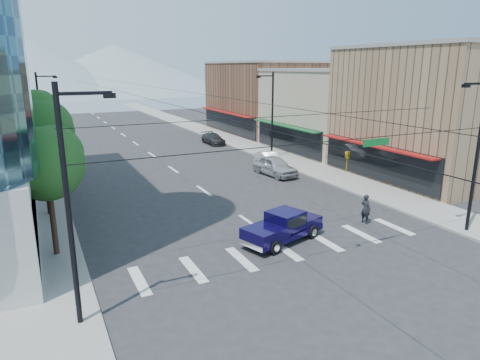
{
  "coord_description": "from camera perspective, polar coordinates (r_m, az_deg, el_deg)",
  "views": [
    {
      "loc": [
        -11.59,
        -16.42,
        9.45
      ],
      "look_at": [
        -0.93,
        5.5,
        3.0
      ],
      "focal_mm": 32.0,
      "sensor_mm": 36.0,
      "label": 1
    }
  ],
  "objects": [
    {
      "name": "ground",
      "position": [
        22.21,
        8.54,
        -10.53
      ],
      "size": [
        160.0,
        160.0,
        0.0
      ],
      "primitive_type": "plane",
      "color": "#28282B",
      "rests_on": "ground"
    },
    {
      "name": "sidewalk_left",
      "position": [
        57.2,
        -26.02,
        3.88
      ],
      "size": [
        4.0,
        120.0,
        0.15
      ],
      "primitive_type": "cube",
      "color": "gray",
      "rests_on": "ground"
    },
    {
      "name": "sidewalk_right",
      "position": [
        61.87,
        -3.22,
        6.08
      ],
      "size": [
        4.0,
        120.0,
        0.15
      ],
      "primitive_type": "cube",
      "color": "gray",
      "rests_on": "ground"
    },
    {
      "name": "shop_near",
      "position": [
        41.37,
        24.3,
        8.05
      ],
      "size": [
        12.0,
        14.0,
        11.0
      ],
      "primitive_type": "cube",
      "color": "#8C6B4C",
      "rests_on": "ground"
    },
    {
      "name": "shop_mid",
      "position": [
        51.54,
        12.18,
        8.98
      ],
      "size": [
        12.0,
        14.0,
        9.0
      ],
      "primitive_type": "cube",
      "color": "tan",
      "rests_on": "ground"
    },
    {
      "name": "shop_far",
      "position": [
        64.82,
        3.37,
        10.86
      ],
      "size": [
        12.0,
        18.0,
        10.0
      ],
      "primitive_type": "cube",
      "color": "brown",
      "rests_on": "ground"
    },
    {
      "name": "mountain_left",
      "position": [
        166.47,
        -27.96,
        13.69
      ],
      "size": [
        80.0,
        80.0,
        22.0
      ],
      "primitive_type": "cone",
      "color": "gray",
      "rests_on": "ground"
    },
    {
      "name": "mountain_right",
      "position": [
        179.23,
        -16.28,
        14.1
      ],
      "size": [
        90.0,
        90.0,
        18.0
      ],
      "primitive_type": "cone",
      "color": "gray",
      "rests_on": "ground"
    },
    {
      "name": "tree_near",
      "position": [
        22.96,
        -24.12,
        2.32
      ],
      "size": [
        3.65,
        3.64,
        6.71
      ],
      "color": "black",
      "rests_on": "ground"
    },
    {
      "name": "tree_midnear",
      "position": [
        29.78,
        -24.84,
        6.02
      ],
      "size": [
        4.09,
        4.09,
        7.52
      ],
      "color": "black",
      "rests_on": "ground"
    },
    {
      "name": "tree_midfar",
      "position": [
        36.79,
        -25.08,
        6.48
      ],
      "size": [
        3.65,
        3.64,
        6.71
      ],
      "color": "black",
      "rests_on": "ground"
    },
    {
      "name": "tree_far",
      "position": [
        43.69,
        -25.42,
        8.34
      ],
      "size": [
        4.09,
        4.09,
        7.52
      ],
      "color": "black",
      "rests_on": "ground"
    },
    {
      "name": "signal_rig",
      "position": [
        19.99,
        11.12,
        0.63
      ],
      "size": [
        21.8,
        0.2,
        9.0
      ],
      "color": "black",
      "rests_on": "ground"
    },
    {
      "name": "lamp_pole_nw",
      "position": [
        46.65,
        -24.91,
        7.91
      ],
      "size": [
        2.0,
        0.25,
        9.0
      ],
      "color": "black",
      "rests_on": "ground"
    },
    {
      "name": "lamp_pole_ne",
      "position": [
        44.63,
        4.19,
        8.98
      ],
      "size": [
        2.0,
        0.25,
        9.0
      ],
      "color": "black",
      "rests_on": "ground"
    },
    {
      "name": "pickup_truck",
      "position": [
        23.97,
        5.72,
        -6.16
      ],
      "size": [
        5.39,
        3.23,
        1.73
      ],
      "rotation": [
        0.0,
        0.0,
        0.3
      ],
      "color": "#0D0735",
      "rests_on": "ground"
    },
    {
      "name": "pedestrian",
      "position": [
        27.69,
        16.42,
        -3.71
      ],
      "size": [
        0.56,
        0.75,
        1.87
      ],
      "primitive_type": "imported",
      "rotation": [
        0.0,
        0.0,
        1.75
      ],
      "color": "black",
      "rests_on": "ground"
    },
    {
      "name": "parked_car_near",
      "position": [
        38.55,
        4.67,
        1.89
      ],
      "size": [
        2.52,
        5.2,
        1.71
      ],
      "primitive_type": "imported",
      "rotation": [
        0.0,
        0.0,
        0.1
      ],
      "color": "#B2B3B7",
      "rests_on": "ground"
    },
    {
      "name": "parked_car_mid",
      "position": [
        41.98,
        3.94,
        2.75
      ],
      "size": [
        1.83,
        4.36,
        1.4
      ],
      "primitive_type": "imported",
      "rotation": [
        0.0,
        0.0,
        -0.08
      ],
      "color": "white",
      "rests_on": "ground"
    },
    {
      "name": "parked_car_far",
      "position": [
        54.47,
        -3.6,
        5.52
      ],
      "size": [
        1.92,
        4.67,
        1.35
      ],
      "primitive_type": "imported",
      "rotation": [
        0.0,
        0.0,
        -0.01
      ],
      "color": "#2C2C2F",
      "rests_on": "ground"
    }
  ]
}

